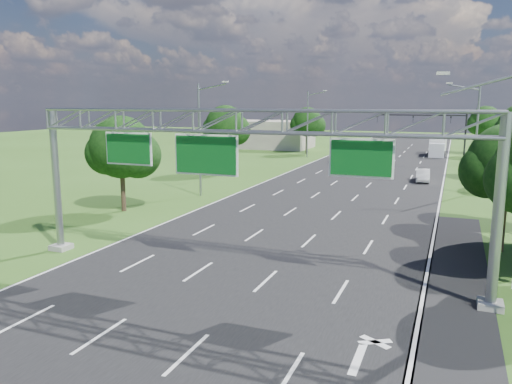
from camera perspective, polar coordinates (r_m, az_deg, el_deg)
The scene contains 17 objects.
ground at distance 41.60m, azimuth 7.79°, elevation -1.49°, with size 220.00×220.00×0.00m, color #305419.
road at distance 41.60m, azimuth 7.79°, elevation -1.49°, with size 18.00×180.00×0.02m, color black.
road_flare at distance 25.02m, azimuth 21.90°, elevation -10.09°, with size 3.00×30.00×0.02m, color black.
sign_gantry at distance 23.57m, azimuth -1.77°, elevation 6.62°, with size 23.50×1.00×9.56m.
traffic_signal at distance 74.68m, azimuth 20.16°, elevation 7.14°, with size 12.21×0.24×7.00m.
streetlight_l_near at distance 44.89m, azimuth -6.26°, elevation 6.59°, with size 2.97×0.22×10.16m.
streetlight_l_far at distance 77.53m, azimuth 6.05°, elevation 8.09°, with size 2.97×0.22×10.16m.
streetlight_r_mid at distance 49.68m, azimuth 23.68°, elevation 6.14°, with size 2.97×0.22×10.16m.
tree_verge_la at distance 39.63m, azimuth -15.03°, elevation 4.64°, with size 5.76×4.80×7.40m.
tree_verge_lb at distance 60.40m, azimuth -3.44°, elevation 7.39°, with size 5.76×4.80×8.06m.
tree_verge_lc at distance 82.84m, azimuth 5.91°, elevation 7.81°, with size 5.76×4.80×7.62m.
tree_verge_re at distance 87.78m, azimuth 24.78°, elevation 7.21°, with size 5.76×4.80×7.84m.
building_left at distance 93.32m, azimuth 1.83°, elevation 6.60°, with size 14.00×10.00×5.00m, color gray.
car_queue_a at distance 72.17m, azimuth 14.70°, elevation 3.72°, with size 1.77×4.34×1.26m, color white.
car_queue_c at distance 72.19m, azimuth 9.34°, elevation 3.97°, with size 1.64×4.06×1.38m, color black.
car_queue_d at distance 56.30m, azimuth 18.53°, elevation 1.81°, with size 1.39×3.99×1.31m, color #B9B9B9.
box_truck at distance 85.14m, azimuth 20.06°, elevation 4.96°, with size 2.50×8.19×3.09m.
Camera 1 is at (9.70, -9.58, 8.36)m, focal length 35.00 mm.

